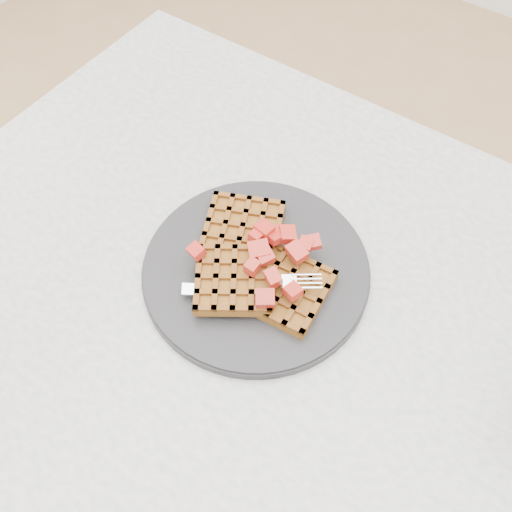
# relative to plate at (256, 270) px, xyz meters

# --- Properties ---
(ground) EXTENTS (4.00, 4.00, 0.00)m
(ground) POSITION_rel_plate_xyz_m (0.12, -0.03, -0.76)
(ground) COLOR tan
(ground) RESTS_ON ground
(table) EXTENTS (1.20, 0.80, 0.75)m
(table) POSITION_rel_plate_xyz_m (0.12, -0.03, -0.12)
(table) COLOR silver
(table) RESTS_ON ground
(plate) EXTENTS (0.29, 0.29, 0.02)m
(plate) POSITION_rel_plate_xyz_m (0.00, 0.00, 0.00)
(plate) COLOR black
(plate) RESTS_ON table
(waffles) EXTENTS (0.21, 0.20, 0.03)m
(waffles) POSITION_rel_plate_xyz_m (0.00, -0.00, 0.02)
(waffles) COLOR brown
(waffles) RESTS_ON plate
(strawberry_pile) EXTENTS (0.15, 0.15, 0.02)m
(strawberry_pile) POSITION_rel_plate_xyz_m (0.00, 0.00, 0.05)
(strawberry_pile) COLOR maroon
(strawberry_pile) RESTS_ON waffles
(fork) EXTENTS (0.16, 0.12, 0.02)m
(fork) POSITION_rel_plate_xyz_m (0.03, -0.03, 0.02)
(fork) COLOR silver
(fork) RESTS_ON plate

